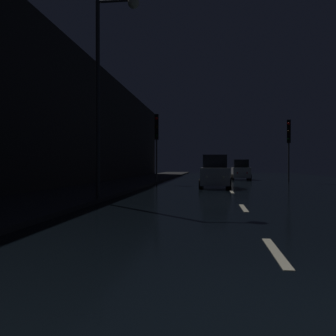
{
  "coord_description": "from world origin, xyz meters",
  "views": [
    {
      "loc": [
        -1.04,
        -3.32,
        1.44
      ],
      "look_at": [
        -3.57,
        17.87,
        1.28
      ],
      "focal_mm": 39.84,
      "sensor_mm": 36.0,
      "label": 1
    }
  ],
  "objects_px": {
    "traffic_light_far_left": "(156,133)",
    "car_distant_taillights": "(241,171)",
    "car_approaching_headlights": "(215,173)",
    "traffic_light_far_right": "(289,137)",
    "streetlamp_overhead": "(109,69)"
  },
  "relations": [
    {
      "from": "traffic_light_far_left",
      "to": "streetlamp_overhead",
      "type": "relative_size",
      "value": 0.67
    },
    {
      "from": "traffic_light_far_left",
      "to": "car_distant_taillights",
      "type": "xyz_separation_m",
      "value": [
        6.95,
        9.62,
        -2.95
      ]
    },
    {
      "from": "car_distant_taillights",
      "to": "car_approaching_headlights",
      "type": "bearing_deg",
      "value": 169.04
    },
    {
      "from": "traffic_light_far_left",
      "to": "car_approaching_headlights",
      "type": "bearing_deg",
      "value": 38.45
    },
    {
      "from": "traffic_light_far_right",
      "to": "car_approaching_headlights",
      "type": "bearing_deg",
      "value": -27.47
    },
    {
      "from": "car_distant_taillights",
      "to": "traffic_light_far_left",
      "type": "bearing_deg",
      "value": 144.14
    },
    {
      "from": "car_approaching_headlights",
      "to": "car_distant_taillights",
      "type": "relative_size",
      "value": 1.05
    },
    {
      "from": "traffic_light_far_right",
      "to": "car_approaching_headlights",
      "type": "xyz_separation_m",
      "value": [
        -6.1,
        -7.89,
        -2.83
      ]
    },
    {
      "from": "traffic_light_far_left",
      "to": "car_approaching_headlights",
      "type": "relative_size",
      "value": 1.27
    },
    {
      "from": "traffic_light_far_right",
      "to": "car_distant_taillights",
      "type": "bearing_deg",
      "value": -138.13
    },
    {
      "from": "car_approaching_headlights",
      "to": "car_distant_taillights",
      "type": "height_order",
      "value": "car_approaching_headlights"
    },
    {
      "from": "traffic_light_far_left",
      "to": "streetlamp_overhead",
      "type": "height_order",
      "value": "streetlamp_overhead"
    },
    {
      "from": "streetlamp_overhead",
      "to": "car_approaching_headlights",
      "type": "xyz_separation_m",
      "value": [
        4.1,
        9.86,
        -4.17
      ]
    },
    {
      "from": "car_approaching_headlights",
      "to": "traffic_light_far_right",
      "type": "bearing_deg",
      "value": 142.27
    },
    {
      "from": "streetlamp_overhead",
      "to": "car_distant_taillights",
      "type": "distance_m",
      "value": 24.72
    }
  ]
}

